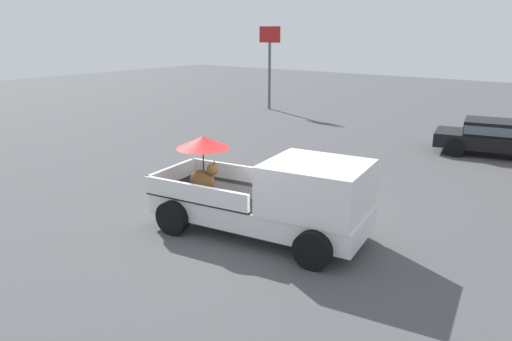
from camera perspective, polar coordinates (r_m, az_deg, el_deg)
The scene contains 4 objects.
ground_plane at distance 11.25m, azimuth 0.35°, elevation -7.52°, with size 80.00×80.00×0.00m, color #4C4C4F.
pickup_truck_main at distance 10.71m, azimuth 2.28°, elevation -3.22°, with size 5.27×2.84×2.17m.
parked_sedan_near at distance 20.06m, azimuth 26.77°, elevation 3.71°, with size 4.56×2.59×1.33m.
motel_sign at distance 28.53m, azimuth 1.65°, elevation 14.10°, with size 1.40×0.16×4.77m.
Camera 1 is at (6.16, -8.22, 4.59)m, focal length 33.35 mm.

